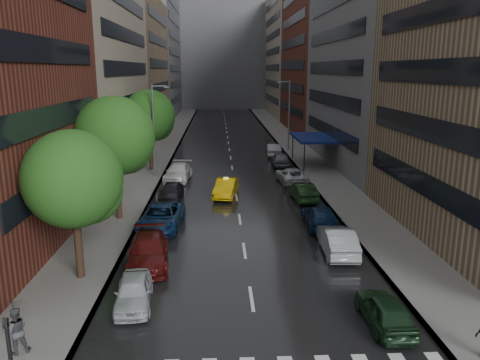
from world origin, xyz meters
name	(u,v)px	position (x,y,z in m)	size (l,w,h in m)	color
ground	(259,348)	(0.00, 0.00, 0.00)	(220.00, 220.00, 0.00)	gray
road	(229,145)	(0.00, 50.00, 0.01)	(14.00, 140.00, 0.01)	black
sidewalk_left	(165,145)	(-9.00, 50.00, 0.07)	(4.00, 140.00, 0.15)	gray
sidewalk_right	(291,144)	(9.00, 50.00, 0.07)	(4.00, 140.00, 0.15)	gray
buildings_left	(128,32)	(-15.00, 58.79, 15.99)	(8.00, 108.00, 38.00)	maroon
buildings_right	(327,39)	(15.00, 56.70, 15.03)	(8.05, 109.10, 36.00)	#937A5B
building_far	(223,49)	(0.00, 118.00, 16.00)	(40.00, 14.00, 32.00)	slate
tree_near	(73,179)	(-8.60, 6.51, 5.28)	(4.85, 4.85, 7.72)	#382619
tree_mid	(115,136)	(-8.60, 16.28, 6.02)	(5.52, 5.52, 8.80)	#382619
tree_far	(149,116)	(-8.60, 32.88, 5.84)	(5.35, 5.35, 8.53)	#382619
taxi	(226,188)	(-0.87, 22.27, 0.75)	(1.60, 4.58, 1.51)	yellow
parked_cars_left	(164,209)	(-5.40, 16.23, 0.77)	(3.04, 29.65, 1.60)	silver
parked_cars_right	(300,187)	(5.40, 22.19, 0.75)	(2.80, 44.02, 1.60)	black
ped_black_umbrella	(15,323)	(-9.08, -0.09, 1.38)	(1.10, 1.02, 2.09)	#47474C
street_lamp_left	(154,128)	(-7.72, 30.00, 4.89)	(1.74, 0.22, 9.00)	gray
street_lamp_right	(288,114)	(7.72, 45.00, 4.89)	(1.74, 0.22, 9.00)	gray
awning	(313,138)	(8.98, 35.00, 3.13)	(4.00, 8.00, 3.12)	navy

